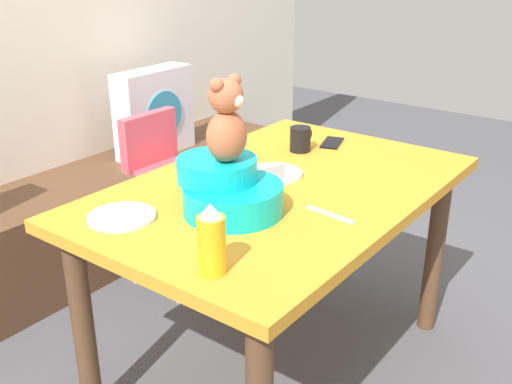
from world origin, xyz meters
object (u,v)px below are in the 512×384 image
at_px(pillow_floral_right, 154,112).
at_px(dinner_plate_far, 274,173).
at_px(coffee_mug, 301,139).
at_px(dinner_plate_near, 122,217).
at_px(ketchup_bottle, 211,241).
at_px(highchair, 171,177).
at_px(teddy_bear, 227,122).
at_px(cell_phone, 332,143).
at_px(dining_table, 279,213).
at_px(infant_seat_teal, 228,189).

xyz_separation_m(pillow_floral_right, dinner_plate_far, (-0.49, -1.10, 0.07)).
height_order(pillow_floral_right, coffee_mug, pillow_floral_right).
xyz_separation_m(pillow_floral_right, dinner_plate_near, (-1.05, -0.95, 0.07)).
xyz_separation_m(ketchup_bottle, dinner_plate_far, (0.63, 0.27, -0.08)).
distance_m(ketchup_bottle, dinner_plate_far, 0.69).
bearing_deg(highchair, ketchup_bottle, -130.31).
height_order(pillow_floral_right, teddy_bear, teddy_bear).
bearing_deg(dinner_plate_far, coffee_mug, 14.35).
relative_size(highchair, cell_phone, 5.49).
height_order(ketchup_bottle, dinner_plate_near, ketchup_bottle).
relative_size(dinner_plate_near, cell_phone, 1.39).
relative_size(teddy_bear, coffee_mug, 2.08).
bearing_deg(pillow_floral_right, highchair, -127.31).
height_order(dining_table, highchair, highchair).
xyz_separation_m(highchair, dinner_plate_far, (-0.17, -0.68, 0.22)).
height_order(dining_table, infant_seat_teal, infant_seat_teal).
bearing_deg(cell_phone, dining_table, 82.05).
bearing_deg(cell_phone, highchair, 2.82).
xyz_separation_m(teddy_bear, dinner_plate_near, (-0.23, 0.22, -0.27)).
xyz_separation_m(highchair, coffee_mug, (0.10, -0.61, 0.27)).
relative_size(dinner_plate_near, dinner_plate_far, 1.00).
xyz_separation_m(infant_seat_teal, coffee_mug, (0.60, 0.14, -0.02)).
bearing_deg(infant_seat_teal, coffee_mug, 12.60).
bearing_deg(dinner_plate_near, infant_seat_teal, -43.06).
distance_m(dining_table, teddy_bear, 0.46).
bearing_deg(highchair, coffee_mug, -80.36).
bearing_deg(infant_seat_teal, dinner_plate_far, 11.11).
xyz_separation_m(dining_table, highchair, (0.24, 0.75, -0.12)).
relative_size(coffee_mug, dinner_plate_near, 0.60).
bearing_deg(highchair, pillow_floral_right, 52.69).
relative_size(ketchup_bottle, dinner_plate_far, 0.92).
relative_size(infant_seat_teal, dinner_plate_near, 1.65).
distance_m(pillow_floral_right, coffee_mug, 1.06).
bearing_deg(dining_table, coffee_mug, 22.53).
xyz_separation_m(ketchup_bottle, dinner_plate_near, (0.08, 0.42, -0.08)).
bearing_deg(dinner_plate_near, coffee_mug, -5.44).
bearing_deg(pillow_floral_right, dinner_plate_far, -113.96).
height_order(coffee_mug, dinner_plate_far, coffee_mug).
bearing_deg(coffee_mug, dinner_plate_far, -165.65).
distance_m(dining_table, infant_seat_teal, 0.32).
bearing_deg(infant_seat_teal, ketchup_bottle, -146.61).
distance_m(pillow_floral_right, dining_table, 1.29).
bearing_deg(coffee_mug, highchair, 99.64).
xyz_separation_m(dining_table, infant_seat_teal, (-0.26, 0.01, 0.17)).
bearing_deg(cell_phone, dinner_plate_near, 64.25).
bearing_deg(dining_table, highchair, 72.64).
relative_size(infant_seat_teal, coffee_mug, 2.75).
height_order(teddy_bear, cell_phone, teddy_bear).
bearing_deg(cell_phone, pillow_floral_right, -21.34).
height_order(highchair, dinner_plate_far, highchair).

